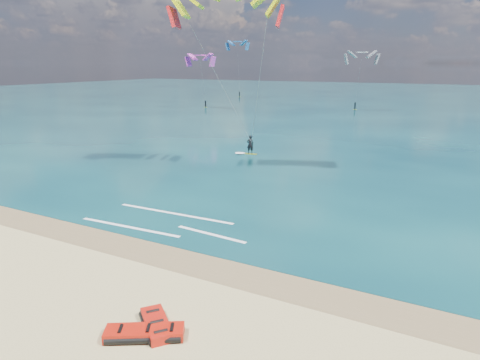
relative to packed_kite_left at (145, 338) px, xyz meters
name	(u,v)px	position (x,y,z in m)	size (l,w,h in m)	color
ground	(332,139)	(-5.74, 42.59, 0.00)	(320.00, 320.00, 0.00)	tan
wet_sand_strip	(129,246)	(-5.74, 5.59, 0.00)	(320.00, 2.40, 0.01)	brown
sea	(403,101)	(-5.74, 106.59, 0.02)	(320.00, 200.00, 0.04)	#0A2C37
packed_kite_left	(145,338)	(0.00, 0.00, 0.00)	(2.91, 1.16, 0.42)	red
packed_kite_mid	(157,329)	(0.05, 0.59, 0.00)	(2.26, 1.15, 0.42)	red
kitesurfer_main	(239,73)	(-9.56, 24.94, 8.35)	(9.78, 11.11, 16.26)	#CFEE1C
shoreline_foam	(167,222)	(-6.03, 9.19, 0.05)	(10.41, 3.67, 0.01)	white
distant_kites	(260,77)	(-33.44, 79.73, 6.22)	(42.88, 31.03, 14.68)	gray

